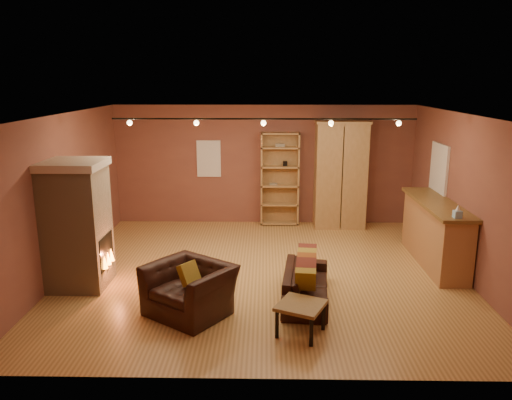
{
  "coord_description": "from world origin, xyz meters",
  "views": [
    {
      "loc": [
        0.04,
        -8.38,
        3.39
      ],
      "look_at": [
        -0.13,
        0.2,
        1.29
      ],
      "focal_mm": 35.0,
      "sensor_mm": 36.0,
      "label": 1
    }
  ],
  "objects_px": {
    "bar_counter": "(435,232)",
    "loveseat": "(306,277)",
    "bookcase": "(280,178)",
    "armoire": "(340,174)",
    "armchair": "(189,281)",
    "coffee_table": "(301,308)",
    "fireplace": "(78,225)"
  },
  "relations": [
    {
      "from": "bookcase",
      "to": "coffee_table",
      "type": "height_order",
      "value": "bookcase"
    },
    {
      "from": "loveseat",
      "to": "coffee_table",
      "type": "distance_m",
      "value": 1.12
    },
    {
      "from": "bar_counter",
      "to": "loveseat",
      "type": "bearing_deg",
      "value": -147.32
    },
    {
      "from": "bookcase",
      "to": "armchair",
      "type": "relative_size",
      "value": 1.6
    },
    {
      "from": "loveseat",
      "to": "coffee_table",
      "type": "xyz_separation_m",
      "value": [
        -0.16,
        -1.11,
        0.01
      ]
    },
    {
      "from": "fireplace",
      "to": "coffee_table",
      "type": "distance_m",
      "value": 3.96
    },
    {
      "from": "fireplace",
      "to": "armchair",
      "type": "distance_m",
      "value": 2.28
    },
    {
      "from": "bookcase",
      "to": "bar_counter",
      "type": "distance_m",
      "value": 3.87
    },
    {
      "from": "armoire",
      "to": "bar_counter",
      "type": "height_order",
      "value": "armoire"
    },
    {
      "from": "bookcase",
      "to": "loveseat",
      "type": "distance_m",
      "value": 4.29
    },
    {
      "from": "armoire",
      "to": "bookcase",
      "type": "bearing_deg",
      "value": 171.84
    },
    {
      "from": "bar_counter",
      "to": "armchair",
      "type": "height_order",
      "value": "bar_counter"
    },
    {
      "from": "coffee_table",
      "to": "bookcase",
      "type": "bearing_deg",
      "value": 91.6
    },
    {
      "from": "armoire",
      "to": "coffee_table",
      "type": "xyz_separation_m",
      "value": [
        -1.24,
        -5.12,
        -0.86
      ]
    },
    {
      "from": "fireplace",
      "to": "bookcase",
      "type": "height_order",
      "value": "bookcase"
    },
    {
      "from": "fireplace",
      "to": "armoire",
      "type": "xyz_separation_m",
      "value": [
        4.8,
        3.54,
        0.18
      ]
    },
    {
      "from": "loveseat",
      "to": "bookcase",
      "type": "bearing_deg",
      "value": 10.26
    },
    {
      "from": "armoire",
      "to": "armchair",
      "type": "height_order",
      "value": "armoire"
    },
    {
      "from": "fireplace",
      "to": "bookcase",
      "type": "xyz_separation_m",
      "value": [
        3.42,
        3.73,
        0.05
      ]
    },
    {
      "from": "armoire",
      "to": "armchair",
      "type": "xyz_separation_m",
      "value": [
        -2.83,
        -4.53,
        -0.74
      ]
    },
    {
      "from": "bookcase",
      "to": "armoire",
      "type": "distance_m",
      "value": 1.41
    },
    {
      "from": "bar_counter",
      "to": "armchair",
      "type": "relative_size",
      "value": 1.82
    },
    {
      "from": "bookcase",
      "to": "armoire",
      "type": "xyz_separation_m",
      "value": [
        1.39,
        -0.2,
        0.13
      ]
    },
    {
      "from": "coffee_table",
      "to": "fireplace",
      "type": "bearing_deg",
      "value": 156.05
    },
    {
      "from": "armoire",
      "to": "bar_counter",
      "type": "xyz_separation_m",
      "value": [
        1.44,
        -2.39,
        -0.64
      ]
    },
    {
      "from": "bookcase",
      "to": "armoire",
      "type": "relative_size",
      "value": 0.89
    },
    {
      "from": "bookcase",
      "to": "bar_counter",
      "type": "height_order",
      "value": "bookcase"
    },
    {
      "from": "armoire",
      "to": "loveseat",
      "type": "distance_m",
      "value": 4.24
    },
    {
      "from": "fireplace",
      "to": "bookcase",
      "type": "relative_size",
      "value": 0.97
    },
    {
      "from": "bookcase",
      "to": "armchair",
      "type": "xyz_separation_m",
      "value": [
        -1.44,
        -4.73,
        -0.61
      ]
    },
    {
      "from": "bar_counter",
      "to": "coffee_table",
      "type": "height_order",
      "value": "bar_counter"
    },
    {
      "from": "armoire",
      "to": "armchair",
      "type": "bearing_deg",
      "value": -121.99
    }
  ]
}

